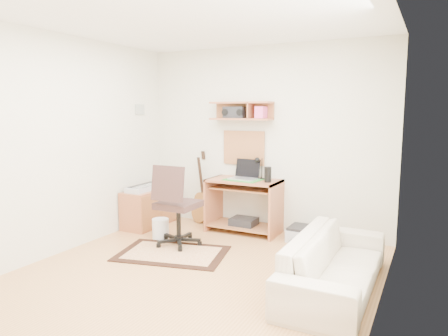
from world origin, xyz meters
The scene contains 22 objects.
floor centered at (0.00, 0.00, -0.01)m, with size 3.60×4.00×0.01m, color tan.
ceiling centered at (0.00, 0.00, 2.60)m, with size 3.60×4.00×0.01m, color white.
back_wall centered at (0.00, 2.00, 1.30)m, with size 3.60×0.01×2.60m, color beige.
left_wall centered at (-1.80, 0.00, 1.30)m, with size 0.01×4.00×2.60m, color beige.
right_wall centered at (1.80, 0.00, 1.30)m, with size 0.01×4.00×2.60m, color beige.
wall_shelf centered at (-0.30, 1.88, 1.70)m, with size 0.90×0.25×0.26m, color #A85F3B.
cork_board centered at (-0.30, 1.98, 1.17)m, with size 0.64×0.03×0.49m, color tan.
wall_photo centered at (-1.79, 1.50, 1.72)m, with size 0.02×0.20×0.15m, color #4C8CBF.
desk centered at (-0.18, 1.73, 0.38)m, with size 1.00×0.55×0.75m, color #A85F3B, non-canonical shape.
laptop centered at (-0.18, 1.71, 0.89)m, with size 0.37×0.37×0.28m, color silver, non-canonical shape.
speaker centered at (0.19, 1.68, 0.85)m, with size 0.09×0.09×0.21m, color black.
desk_lamp centered at (0.03, 1.87, 0.90)m, with size 0.10×0.10×0.31m, color black, non-canonical shape.
pencil_cup centered at (0.12, 1.83, 0.80)m, with size 0.07×0.07×0.10m, color #2F4F8E.
boombox centered at (-0.40, 1.87, 1.68)m, with size 0.31×0.14×0.16m, color black.
rug centered at (-0.57, 0.50, 0.01)m, with size 1.26×0.84×0.02m, color beige.
task_chair centered at (-0.67, 0.81, 0.53)m, with size 0.54×0.54×1.06m, color #362320, non-canonical shape.
cabinet centered at (-1.58, 1.40, 0.28)m, with size 0.40×0.90×0.55m, color #A85F3B.
music_keyboard centered at (-1.58, 1.40, 0.59)m, with size 0.25×0.81×0.07m, color #B2B5BA.
guitar centered at (-0.98, 1.86, 0.55)m, with size 0.29×0.18×1.10m, color #99642F, non-canonical shape.
waste_basket centered at (-1.05, 0.94, 0.13)m, with size 0.22×0.22×0.27m, color white.
printer centered at (0.74, 1.71, 0.09)m, with size 0.48×0.37×0.18m, color #A5A8AA.
sofa centered at (1.38, 0.38, 0.36)m, with size 1.82×0.53×0.71m, color beige.
Camera 1 is at (2.15, -3.47, 1.71)m, focal length 33.21 mm.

